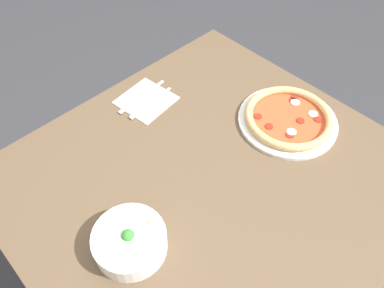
{
  "coord_description": "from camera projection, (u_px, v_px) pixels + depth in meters",
  "views": [
    {
      "loc": [
        -0.42,
        0.47,
        1.62
      ],
      "look_at": [
        0.11,
        -0.03,
        0.75
      ],
      "focal_mm": 35.0,
      "sensor_mm": 36.0,
      "label": 1
    }
  ],
  "objects": [
    {
      "name": "ground_plane",
      "position": [
        204.0,
        271.0,
        1.64
      ],
      "size": [
        8.0,
        8.0,
        0.0
      ],
      "primitive_type": "plane",
      "color": "#333338"
    },
    {
      "name": "dining_table",
      "position": [
        208.0,
        194.0,
        1.16
      ],
      "size": [
        1.01,
        1.08,
        0.73
      ],
      "color": "brown",
      "rests_on": "ground_plane"
    },
    {
      "name": "pizza",
      "position": [
        288.0,
        118.0,
        1.2
      ],
      "size": [
        0.32,
        0.32,
        0.04
      ],
      "color": "white",
      "rests_on": "dining_table"
    },
    {
      "name": "bowl",
      "position": [
        129.0,
        241.0,
        0.91
      ],
      "size": [
        0.18,
        0.18,
        0.08
      ],
      "color": "white",
      "rests_on": "dining_table"
    },
    {
      "name": "napkin",
      "position": [
        146.0,
        100.0,
        1.28
      ],
      "size": [
        0.18,
        0.18,
        0.0
      ],
      "color": "white",
      "rests_on": "dining_table"
    },
    {
      "name": "fork",
      "position": [
        151.0,
        103.0,
        1.26
      ],
      "size": [
        0.03,
        0.19,
        0.0
      ],
      "rotation": [
        0.0,
        0.0,
        1.67
      ],
      "color": "silver",
      "rests_on": "napkin"
    },
    {
      "name": "knife",
      "position": [
        144.0,
        95.0,
        1.29
      ],
      "size": [
        0.03,
        0.21,
        0.01
      ],
      "rotation": [
        0.0,
        0.0,
        1.67
      ],
      "color": "silver",
      "rests_on": "napkin"
    }
  ]
}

